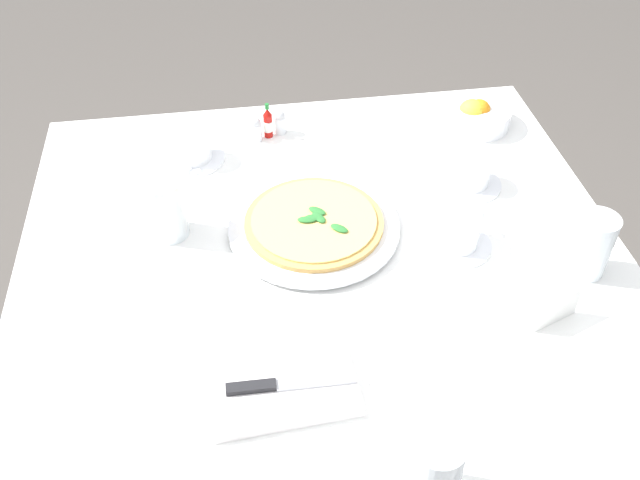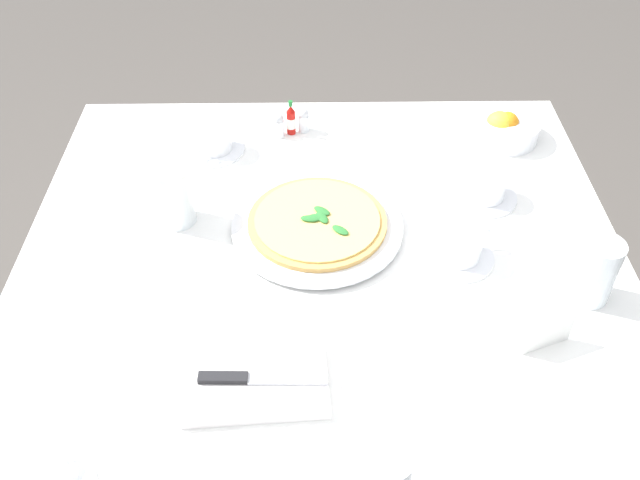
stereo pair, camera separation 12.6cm
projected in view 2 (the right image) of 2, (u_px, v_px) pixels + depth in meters
The scene contains 16 objects.
ground_plane at pixel (322, 475), 1.75m from camera, with size 8.00×8.00×0.00m, color #4C4742.
dining_table at pixel (323, 314), 1.33m from camera, with size 1.12×1.12×0.75m.
pizza_plate at pixel (317, 227), 1.30m from camera, with size 0.33×0.33×0.02m.
pizza at pixel (317, 221), 1.29m from camera, with size 0.26×0.26×0.02m.
coffee_cup_center_back at pixel (461, 246), 1.24m from camera, with size 0.13×0.13×0.07m.
coffee_cup_far_right at pixel (486, 187), 1.36m from camera, with size 0.13×0.13×0.06m.
coffee_cup_back_corner at pixel (214, 139), 1.48m from camera, with size 0.13×0.13×0.07m.
water_glass_far_left at pixel (595, 274), 1.15m from camera, with size 0.07×0.07×0.12m.
water_glass_near_right at pixel (175, 199), 1.30m from camera, with size 0.07×0.07×0.12m.
napkin_folded at pixel (255, 384), 1.04m from camera, with size 0.23×0.14×0.02m.
dinner_knife at pixel (256, 378), 1.03m from camera, with size 0.20×0.02×0.01m.
citrus_bowl at pixel (504, 128), 1.53m from camera, with size 0.15×0.15×0.07m.
hot_sauce_bottle at pixel (291, 120), 1.53m from camera, with size 0.02×0.02×0.08m.
salt_shaker at pixel (304, 121), 1.55m from camera, with size 0.03×0.03×0.06m.
pepper_shaker at pixel (279, 126), 1.53m from camera, with size 0.03×0.03×0.06m.
menu_card at pixel (548, 334), 1.08m from camera, with size 0.09×0.04×0.06m.
Camera 2 is at (-0.02, -0.88, 1.62)m, focal length 38.51 mm.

